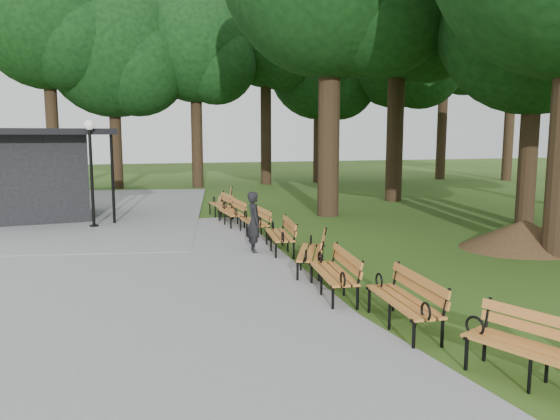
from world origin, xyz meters
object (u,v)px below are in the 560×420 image
object	(u,v)px
bench_3	(333,274)
lawn_tree_1	(537,14)
kiosk	(28,175)
lamp_post	(90,152)
bench_2	(403,301)
bench_8	(221,205)
bench_6	(254,222)
bench_7	(231,213)
bench_4	(311,253)
dirt_mound	(523,234)
bench_5	(279,235)
lawn_tree_4	(399,7)
bench_9	(224,199)
bench_1	(540,353)
person	(254,223)

from	to	relation	value
bench_3	lawn_tree_1	world-z (taller)	lawn_tree_1
kiosk	lamp_post	xyz separation A→B (m)	(2.25, -2.47, 0.86)
lamp_post	bench_2	world-z (taller)	lamp_post
bench_8	lawn_tree_1	world-z (taller)	lawn_tree_1
bench_6	bench_7	distance (m)	2.13
bench_4	bench_6	bearing A→B (deg)	-154.02
dirt_mound	bench_5	size ratio (longest dim) A/B	1.52
kiosk	lawn_tree_4	distance (m)	16.68
bench_4	bench_8	distance (m)	8.45
bench_6	bench_8	xyz separation A→B (m)	(-0.26, 4.02, 0.00)
bench_5	bench_9	distance (m)	8.32
bench_8	bench_2	bearing A→B (deg)	-1.14
dirt_mound	bench_6	xyz separation A→B (m)	(-6.53, 3.59, 0.06)
dirt_mound	bench_1	xyz separation A→B (m)	(-5.58, -6.73, 0.06)
bench_2	bench_4	xyz separation A→B (m)	(-0.20, 3.67, 0.00)
kiosk	bench_1	xyz separation A→B (m)	(7.85, -15.75, -1.17)
bench_4	bench_3	bearing A→B (deg)	16.83
lawn_tree_1	bench_6	bearing A→B (deg)	176.92
bench_4	bench_7	distance (m)	6.55
kiosk	bench_7	size ratio (longest dim) A/B	2.70
kiosk	bench_5	distance (m)	10.46
person	bench_9	xyz separation A→B (m)	(0.78, 8.24, -0.35)
kiosk	lamp_post	world-z (taller)	lamp_post
person	kiosk	size ratio (longest dim) A/B	0.31
kiosk	lawn_tree_4	xyz separation A→B (m)	(15.12, 1.32, 6.93)
bench_2	bench_6	bearing A→B (deg)	-173.40
kiosk	bench_1	world-z (taller)	kiosk
bench_6	person	bearing A→B (deg)	-14.51
person	bench_5	xyz separation A→B (m)	(0.64, -0.08, -0.35)
bench_2	person	bearing A→B (deg)	-167.30
dirt_mound	bench_4	size ratio (longest dim) A/B	1.52
lawn_tree_1	bench_8	bearing A→B (deg)	154.58
bench_2	bench_4	world-z (taller)	same
lamp_post	lawn_tree_1	world-z (taller)	lawn_tree_1
bench_1	bench_9	bearing A→B (deg)	159.54
dirt_mound	bench_4	distance (m)	6.39
dirt_mound	bench_3	world-z (taller)	bench_3
bench_2	bench_5	bearing A→B (deg)	-173.45
bench_1	bench_3	bearing A→B (deg)	170.31
bench_7	lawn_tree_4	bearing A→B (deg)	115.61
bench_3	bench_8	size ratio (longest dim) A/B	1.00
lawn_tree_4	bench_3	bearing A→B (deg)	-122.46
bench_4	lawn_tree_4	distance (m)	15.96
bench_5	bench_6	distance (m)	2.27
bench_5	bench_9	world-z (taller)	same
lawn_tree_1	bench_2	bearing A→B (deg)	-139.36
lamp_post	bench_9	xyz separation A→B (m)	(4.89, 3.11, -2.03)
kiosk	bench_2	size ratio (longest dim) A/B	2.70
person	lamp_post	xyz separation A→B (m)	(-4.11, 5.13, 1.68)
bench_1	bench_9	xyz separation A→B (m)	(-0.70, 16.39, 0.00)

